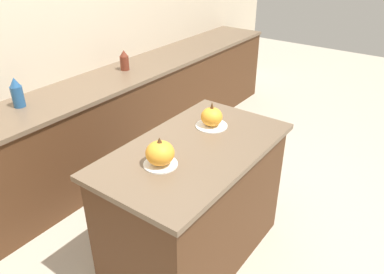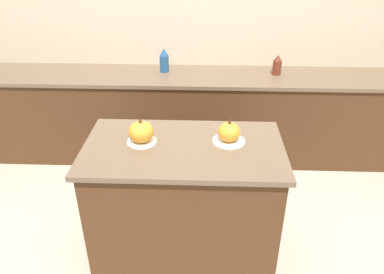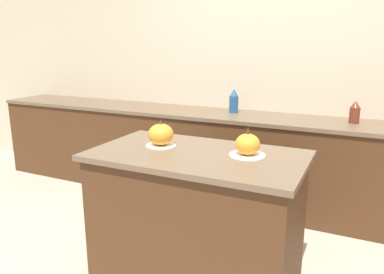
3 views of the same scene
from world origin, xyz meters
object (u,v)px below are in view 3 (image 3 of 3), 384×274
at_px(pumpkin_cake_left, 161,135).
at_px(bottle_tall, 234,101).
at_px(bottle_short, 355,112).
at_px(pumpkin_cake_right, 247,145).

relative_size(pumpkin_cake_left, bottle_tall, 0.85).
bearing_deg(bottle_short, pumpkin_cake_right, -111.25).
bearing_deg(pumpkin_cake_left, bottle_short, 51.46).
height_order(pumpkin_cake_left, bottle_tall, bottle_tall).
distance_m(pumpkin_cake_left, bottle_short, 1.75).
bearing_deg(pumpkin_cake_right, bottle_tall, 112.41).
height_order(pumpkin_cake_right, bottle_tall, bottle_tall).
xyz_separation_m(pumpkin_cake_right, bottle_short, (0.52, 1.34, 0.02)).
bearing_deg(pumpkin_cake_right, pumpkin_cake_left, -176.96).
distance_m(pumpkin_cake_left, bottle_tall, 1.40).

